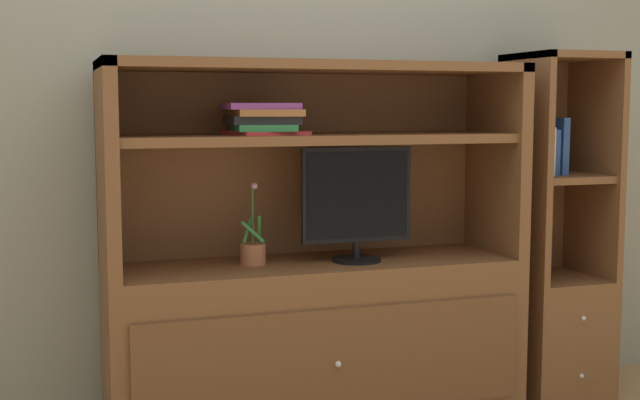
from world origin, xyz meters
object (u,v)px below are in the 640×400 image
object	(u,v)px
upright_book_row	(545,147)
bookshelf_tall	(554,282)
tv_monitor	(357,201)
media_console	(316,309)
potted_plant	(253,252)
magazine_stack	(262,119)

from	to	relation	value
upright_book_row	bookshelf_tall	bearing A→B (deg)	7.50
tv_monitor	bookshelf_tall	xyz separation A→B (m)	(0.95, 0.05, -0.40)
media_console	tv_monitor	xyz separation A→B (m)	(0.15, -0.05, 0.43)
bookshelf_tall	upright_book_row	size ratio (longest dim) A/B	5.59
media_console	tv_monitor	size ratio (longest dim) A/B	3.63
potted_plant	upright_book_row	distance (m)	1.34
potted_plant	bookshelf_tall	distance (m)	1.37
media_console	magazine_stack	distance (m)	0.79
magazine_stack	tv_monitor	bearing A→B (deg)	-7.52
media_console	upright_book_row	world-z (taller)	media_console
potted_plant	magazine_stack	world-z (taller)	magazine_stack
magazine_stack	bookshelf_tall	bearing A→B (deg)	0.28
potted_plant	bookshelf_tall	bearing A→B (deg)	-0.36
potted_plant	tv_monitor	bearing A→B (deg)	-8.90
tv_monitor	upright_book_row	bearing A→B (deg)	2.96
bookshelf_tall	upright_book_row	distance (m)	0.60
tv_monitor	bookshelf_tall	size ratio (longest dim) A/B	0.30
tv_monitor	magazine_stack	xyz separation A→B (m)	(-0.37, 0.05, 0.32)
potted_plant	upright_book_row	xyz separation A→B (m)	(1.29, -0.02, 0.39)
upright_book_row	media_console	bearing A→B (deg)	179.77
media_console	potted_plant	world-z (taller)	media_console
potted_plant	bookshelf_tall	size ratio (longest dim) A/B	0.21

